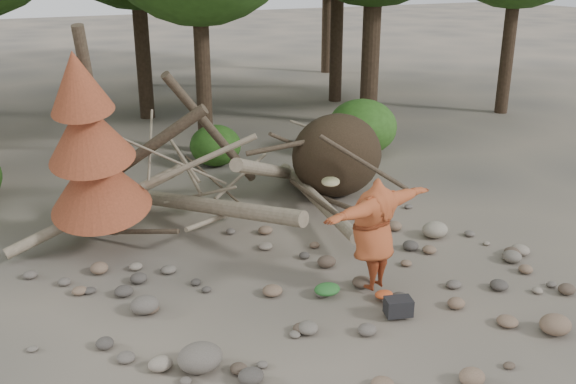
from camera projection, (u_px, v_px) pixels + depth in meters
name	position (u px, v px, depth m)	size (l,w,h in m)	color
ground	(329.00, 297.00, 10.80)	(120.00, 120.00, 0.00)	#514C44
deadfall_pile	(316.00, 161.00, 14.89)	(8.55, 5.24, 3.30)	#332619
dead_conifer	(91.00, 149.00, 11.66)	(2.06, 2.16, 4.35)	#4C3F30
bush_mid	(215.00, 145.00, 17.54)	(1.40, 1.40, 1.12)	#295719
bush_right	(362.00, 127.00, 18.49)	(2.00, 2.00, 1.60)	#336720
frisbee_thrower	(374.00, 234.00, 10.66)	(2.50, 1.21, 2.08)	#AA4A26
backpack	(398.00, 310.00, 10.13)	(0.42, 0.28, 0.28)	black
cloth_green	(327.00, 292.00, 10.79)	(0.45, 0.38, 0.17)	#29682B
cloth_orange	(384.00, 297.00, 10.68)	(0.32, 0.26, 0.11)	#C54B21
boulder_front_left	(200.00, 358.00, 8.84)	(0.63, 0.57, 0.38)	#615951
boulder_front_right	(555.00, 325.00, 9.71)	(0.49, 0.44, 0.30)	#775E4A
boulder_mid_right	(435.00, 230.00, 13.08)	(0.54, 0.48, 0.32)	gray
boulder_mid_left	(145.00, 305.00, 10.28)	(0.47, 0.42, 0.28)	#5F5850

